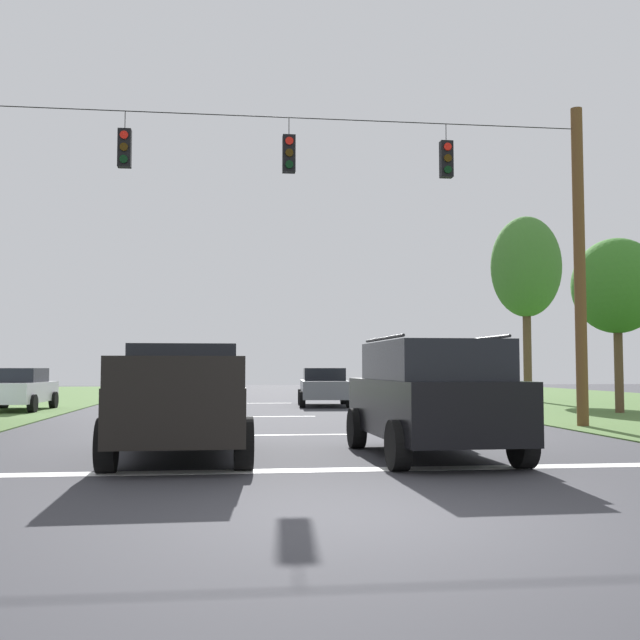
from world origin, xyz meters
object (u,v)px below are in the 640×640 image
(distant_car_crossing_white, at_px, (18,389))
(overhead_signal_span, at_px, (293,246))
(suv_black, at_px, (431,395))
(pickup_truck, at_px, (182,400))
(tree_roadside_right, at_px, (617,286))
(tree_roadside_far_right, at_px, (526,268))
(distant_car_oncoming, at_px, (324,386))

(distant_car_crossing_white, bearing_deg, overhead_signal_span, -45.95)
(overhead_signal_span, distance_m, suv_black, 7.21)
(pickup_truck, bearing_deg, tree_roadside_right, 37.65)
(suv_black, bearing_deg, tree_roadside_far_right, 63.65)
(pickup_truck, xyz_separation_m, tree_roadside_right, (13.88, 10.71, 3.32))
(tree_roadside_far_right, bearing_deg, tree_roadside_right, -93.61)
(suv_black, bearing_deg, distant_car_oncoming, 88.73)
(distant_car_crossing_white, xyz_separation_m, tree_roadside_far_right, (21.05, 5.27, 5.36))
(overhead_signal_span, bearing_deg, tree_roadside_far_right, 50.42)
(distant_car_crossing_white, height_order, tree_roadside_far_right, tree_roadside_far_right)
(tree_roadside_far_right, bearing_deg, suv_black, -116.35)
(pickup_truck, bearing_deg, suv_black, -8.74)
(pickup_truck, height_order, distant_car_oncoming, pickup_truck)
(distant_car_crossing_white, bearing_deg, pickup_truck, -65.77)
(tree_roadside_right, bearing_deg, pickup_truck, -142.35)
(tree_roadside_right, bearing_deg, overhead_signal_span, -154.97)
(tree_roadside_right, bearing_deg, distant_car_crossing_white, 169.08)
(suv_black, height_order, distant_car_oncoming, suv_black)
(tree_roadside_right, height_order, tree_roadside_far_right, tree_roadside_far_right)
(distant_car_crossing_white, xyz_separation_m, tree_roadside_right, (20.47, -3.95, 3.50))
(pickup_truck, relative_size, tree_roadside_right, 0.92)
(overhead_signal_span, height_order, tree_roadside_right, overhead_signal_span)
(pickup_truck, height_order, tree_roadside_right, tree_roadside_right)
(pickup_truck, distance_m, distant_car_oncoming, 17.59)
(tree_roadside_far_right, bearing_deg, distant_car_oncoming, -163.17)
(suv_black, bearing_deg, overhead_signal_span, 107.18)
(pickup_truck, xyz_separation_m, distant_car_oncoming, (4.66, 16.96, -0.18))
(pickup_truck, xyz_separation_m, distant_car_crossing_white, (-6.60, 14.65, -0.18))
(overhead_signal_span, height_order, distant_car_crossing_white, overhead_signal_span)
(overhead_signal_span, bearing_deg, distant_car_oncoming, 79.04)
(suv_black, relative_size, tree_roadside_right, 0.82)
(overhead_signal_span, height_order, pickup_truck, overhead_signal_span)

